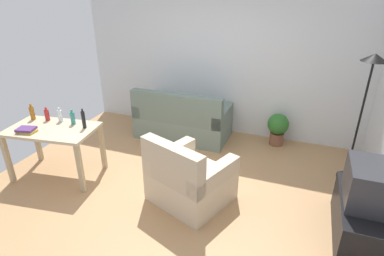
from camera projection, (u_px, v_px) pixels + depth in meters
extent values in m
cube|color=tan|center=(172.00, 191.00, 4.31)|extent=(5.20, 4.40, 0.02)
cube|color=silver|center=(220.00, 59.00, 5.60)|extent=(5.20, 0.10, 2.70)
cube|color=slate|center=(183.00, 126.00, 5.78)|extent=(1.64, 0.84, 0.40)
cube|color=slate|center=(176.00, 109.00, 5.30)|extent=(1.64, 0.16, 0.52)
cube|color=slate|center=(223.00, 116.00, 5.41)|extent=(0.16, 0.84, 0.22)
cube|color=slate|center=(147.00, 105.00, 5.88)|extent=(0.16, 0.84, 0.22)
cube|color=black|center=(357.00, 219.00, 3.44)|extent=(0.44, 1.10, 0.48)
cube|color=#2D2D33|center=(367.00, 184.00, 3.24)|extent=(0.40, 0.60, 0.44)
cylinder|color=black|center=(346.00, 176.00, 4.59)|extent=(0.26, 0.26, 0.03)
cylinder|color=black|center=(359.00, 123.00, 4.23)|extent=(0.03, 0.03, 1.68)
cone|color=black|center=(375.00, 57.00, 3.86)|extent=(0.32, 0.32, 0.10)
cube|color=#C6B28E|center=(52.00, 129.00, 4.36)|extent=(1.29, 0.86, 0.04)
cube|color=tan|center=(8.00, 159.00, 4.36)|extent=(0.07, 0.07, 0.72)
cube|color=tan|center=(80.00, 169.00, 4.14)|extent=(0.07, 0.07, 0.72)
cube|color=tan|center=(37.00, 140.00, 4.91)|extent=(0.07, 0.07, 0.72)
cube|color=tan|center=(102.00, 147.00, 4.69)|extent=(0.07, 0.07, 0.72)
cylinder|color=brown|center=(276.00, 139.00, 5.50)|extent=(0.24, 0.24, 0.22)
sphere|color=#2D6B28|center=(278.00, 124.00, 5.38)|extent=(0.36, 0.36, 0.36)
cube|color=beige|center=(191.00, 185.00, 4.07)|extent=(1.14, 1.10, 0.40)
cube|color=#C0AD91|center=(172.00, 166.00, 3.65)|extent=(0.90, 0.47, 0.52)
cube|color=#C8B597|center=(215.00, 176.00, 3.72)|extent=(0.45, 0.84, 0.22)
cube|color=#C8B597|center=(170.00, 155.00, 4.16)|extent=(0.45, 0.84, 0.22)
cylinder|color=#9E6019|center=(32.00, 113.00, 4.59)|extent=(0.07, 0.07, 0.20)
cylinder|color=#9E6019|center=(30.00, 105.00, 4.54)|extent=(0.03, 0.03, 0.04)
cylinder|color=#AD2323|center=(47.00, 115.00, 4.57)|extent=(0.06, 0.06, 0.16)
cylinder|color=#AD2323|center=(46.00, 109.00, 4.53)|extent=(0.03, 0.03, 0.04)
cylinder|color=silver|center=(60.00, 116.00, 4.53)|extent=(0.06, 0.06, 0.17)
cylinder|color=silver|center=(59.00, 109.00, 4.49)|extent=(0.03, 0.03, 0.04)
cylinder|color=teal|center=(73.00, 118.00, 4.44)|extent=(0.06, 0.06, 0.18)
cylinder|color=teal|center=(71.00, 111.00, 4.39)|extent=(0.03, 0.03, 0.04)
cylinder|color=black|center=(84.00, 120.00, 4.31)|extent=(0.05, 0.05, 0.24)
cylinder|color=black|center=(82.00, 110.00, 4.25)|extent=(0.02, 0.02, 0.04)
cube|color=#B7932D|center=(27.00, 131.00, 4.23)|extent=(0.26, 0.16, 0.03)
cube|color=#593372|center=(26.00, 129.00, 4.22)|extent=(0.26, 0.22, 0.03)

